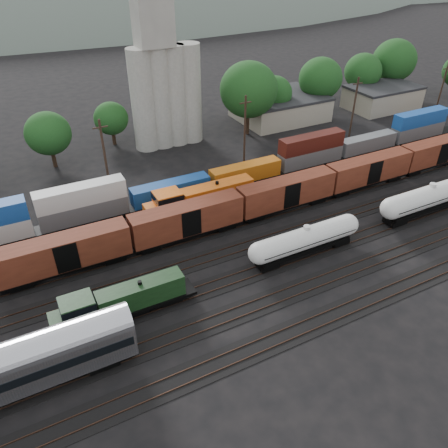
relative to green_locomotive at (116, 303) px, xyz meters
name	(u,v)px	position (x,y,z in m)	size (l,w,h in m)	color
ground	(247,246)	(18.43, 5.00, -2.32)	(600.00, 600.00, 0.00)	black
tracks	(247,246)	(18.43, 5.00, -2.28)	(180.00, 33.20, 0.20)	black
green_locomotive	(116,303)	(0.00, 0.00, 0.00)	(15.26, 2.69, 4.04)	black
tank_car_a	(305,239)	(23.74, 0.00, 0.18)	(15.99, 2.86, 4.19)	silver
tank_car_b	(429,197)	(45.29, 0.00, 0.43)	(17.73, 3.17, 4.65)	silver
orange_locomotive	(198,199)	(16.04, 15.00, 0.24)	(17.99, 3.00, 4.50)	black
boxcar_string	(239,205)	(19.96, 10.00, 0.79)	(153.60, 2.90, 4.20)	black
container_wall	(154,192)	(11.21, 20.00, 0.19)	(160.00, 2.60, 5.80)	black
grain_silo	(165,85)	(21.71, 41.00, 8.93)	(13.40, 5.00, 29.00)	#9E9B91
industrial_sheds	(186,129)	(25.06, 40.25, 0.23)	(119.38, 17.26, 5.10)	#9E937F
tree_band	(179,102)	(24.45, 41.73, 5.21)	(162.65, 20.12, 14.29)	black
utility_poles	(180,142)	(18.43, 27.00, 3.89)	(122.20, 0.36, 12.00)	black
distant_hills	(70,40)	(42.35, 265.00, -22.89)	(860.00, 286.00, 130.00)	#59665B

